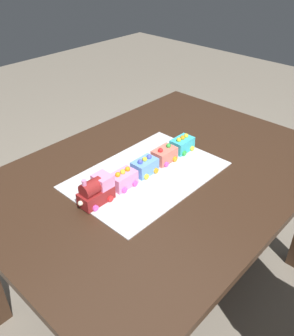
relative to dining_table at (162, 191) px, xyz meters
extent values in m
plane|color=gray|center=(0.00, 0.00, -0.63)|extent=(8.00, 8.00, 0.00)
cube|color=#382316|center=(0.00, 0.00, 0.09)|extent=(1.40, 1.00, 0.03)
cube|color=#382316|center=(0.64, 0.44, -0.28)|extent=(0.07, 0.07, 0.71)
cube|color=silver|center=(-0.07, 0.02, 0.11)|extent=(0.60, 0.40, 0.00)
cube|color=maroon|center=(-0.32, 0.04, 0.14)|extent=(0.12, 0.06, 0.05)
cylinder|color=maroon|center=(-0.33, 0.04, 0.18)|extent=(0.07, 0.05, 0.05)
cube|color=pink|center=(-0.28, 0.04, 0.18)|extent=(0.06, 0.06, 0.04)
cylinder|color=pink|center=(-0.36, 0.04, 0.21)|extent=(0.02, 0.02, 0.03)
sphere|color=#F4EFCC|center=(-0.38, 0.04, 0.14)|extent=(0.02, 0.02, 0.02)
cylinder|color=#D84CB2|center=(-0.35, 0.00, 0.12)|extent=(0.02, 0.01, 0.02)
cylinder|color=red|center=(-0.28, 0.00, 0.12)|extent=(0.02, 0.01, 0.02)
cylinder|color=#4C59D8|center=(-0.35, 0.07, 0.12)|extent=(0.02, 0.01, 0.02)
cylinder|color=orange|center=(-0.28, 0.07, 0.12)|extent=(0.02, 0.01, 0.02)
cube|color=pink|center=(-0.18, 0.04, 0.14)|extent=(0.10, 0.06, 0.06)
cylinder|color=#D84CB2|center=(-0.21, 0.00, 0.12)|extent=(0.02, 0.01, 0.02)
cylinder|color=#D84CB2|center=(-0.16, 0.00, 0.12)|extent=(0.02, 0.01, 0.02)
cylinder|color=green|center=(-0.21, 0.07, 0.12)|extent=(0.02, 0.01, 0.02)
cylinder|color=#4C59D8|center=(-0.16, 0.07, 0.12)|extent=(0.02, 0.01, 0.02)
sphere|color=yellow|center=(-0.18, 0.04, 0.17)|extent=(0.02, 0.02, 0.02)
sphere|color=orange|center=(-0.21, 0.04, 0.17)|extent=(0.02, 0.02, 0.02)
sphere|color=orange|center=(-0.16, 0.04, 0.17)|extent=(0.02, 0.02, 0.02)
cube|color=#669EEA|center=(-0.07, 0.04, 0.14)|extent=(0.10, 0.06, 0.06)
cylinder|color=yellow|center=(-0.09, 0.00, 0.12)|extent=(0.02, 0.01, 0.02)
cylinder|color=orange|center=(-0.04, 0.00, 0.12)|extent=(0.02, 0.01, 0.02)
cylinder|color=green|center=(-0.09, 0.07, 0.12)|extent=(0.02, 0.01, 0.02)
cylinder|color=green|center=(-0.04, 0.07, 0.12)|extent=(0.02, 0.01, 0.02)
sphere|color=#4C59D8|center=(-0.04, 0.04, 0.17)|extent=(0.02, 0.02, 0.02)
sphere|color=#4C59D8|center=(-0.09, 0.04, 0.17)|extent=(0.02, 0.02, 0.02)
sphere|color=yellow|center=(-0.07, 0.04, 0.17)|extent=(0.02, 0.02, 0.02)
cube|color=#F27260|center=(0.05, 0.04, 0.14)|extent=(0.10, 0.06, 0.06)
cylinder|color=#D84CB2|center=(0.02, 0.00, 0.12)|extent=(0.02, 0.01, 0.02)
cylinder|color=orange|center=(0.08, 0.00, 0.12)|extent=(0.02, 0.01, 0.02)
cylinder|color=green|center=(0.02, 0.07, 0.12)|extent=(0.02, 0.01, 0.02)
cylinder|color=#D84CB2|center=(0.08, 0.07, 0.12)|extent=(0.02, 0.01, 0.02)
sphere|color=red|center=(0.03, 0.04, 0.17)|extent=(0.02, 0.02, 0.02)
sphere|color=green|center=(0.08, 0.04, 0.17)|extent=(0.02, 0.02, 0.02)
cube|color=#38B7C6|center=(0.17, 0.04, 0.14)|extent=(0.10, 0.06, 0.06)
cylinder|color=green|center=(0.14, 0.00, 0.12)|extent=(0.02, 0.01, 0.02)
cylinder|color=yellow|center=(0.20, 0.00, 0.12)|extent=(0.02, 0.01, 0.02)
cylinder|color=orange|center=(0.14, 0.07, 0.12)|extent=(0.02, 0.01, 0.02)
cylinder|color=#4C59D8|center=(0.20, 0.07, 0.12)|extent=(0.02, 0.01, 0.02)
sphere|color=orange|center=(0.17, 0.04, 0.17)|extent=(0.02, 0.02, 0.02)
sphere|color=yellow|center=(0.14, 0.04, 0.17)|extent=(0.02, 0.02, 0.02)
sphere|color=yellow|center=(0.19, 0.04, 0.17)|extent=(0.02, 0.02, 0.02)
camera|label=1|loc=(-0.91, -0.76, 0.90)|focal=37.75mm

